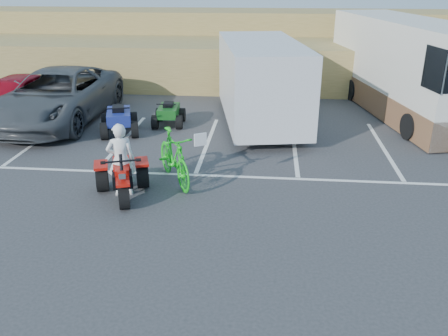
# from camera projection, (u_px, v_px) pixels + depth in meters

# --- Properties ---
(ground) EXTENTS (100.00, 100.00, 0.00)m
(ground) POSITION_uv_depth(u_px,v_px,m) (178.00, 218.00, 10.32)
(ground) COLOR #323235
(ground) RESTS_ON ground
(parking_stripes) EXTENTS (28.00, 5.16, 0.01)m
(parking_stripes) POSITION_uv_depth(u_px,v_px,m) (233.00, 154.00, 13.98)
(parking_stripes) COLOR white
(parking_stripes) RESTS_ON ground
(grass_embankment) EXTENTS (40.00, 8.50, 3.10)m
(grass_embankment) POSITION_uv_depth(u_px,v_px,m) (234.00, 48.00, 24.02)
(grass_embankment) COLOR olive
(grass_embankment) RESTS_ON ground
(red_trike_atv) EXTENTS (1.77, 2.05, 1.12)m
(red_trike_atv) POSITION_uv_depth(u_px,v_px,m) (124.00, 197.00, 11.32)
(red_trike_atv) COLOR #B8120A
(red_trike_atv) RESTS_ON ground
(rider) EXTENTS (0.75, 0.61, 1.78)m
(rider) POSITION_uv_depth(u_px,v_px,m) (121.00, 160.00, 11.11)
(rider) COLOR white
(rider) RESTS_ON ground
(green_dirt_bike) EXTENTS (1.65, 2.27, 1.35)m
(green_dirt_bike) POSITION_uv_depth(u_px,v_px,m) (174.00, 157.00, 11.87)
(green_dirt_bike) COLOR #14BF19
(green_dirt_bike) RESTS_ON ground
(grey_pickup) EXTENTS (3.12, 6.59, 1.82)m
(grey_pickup) POSITION_uv_depth(u_px,v_px,m) (57.00, 96.00, 16.77)
(grey_pickup) COLOR #44474B
(grey_pickup) RESTS_ON ground
(red_car) EXTENTS (1.85, 4.56, 1.55)m
(red_car) POSITION_uv_depth(u_px,v_px,m) (14.00, 97.00, 17.26)
(red_car) COLOR maroon
(red_car) RESTS_ON ground
(cargo_trailer) EXTENTS (3.46, 6.41, 2.84)m
(cargo_trailer) POSITION_uv_depth(u_px,v_px,m) (261.00, 81.00, 16.19)
(cargo_trailer) COLOR silver
(cargo_trailer) RESTS_ON ground
(rv_motorhome) EXTENTS (4.22, 9.64, 3.36)m
(rv_motorhome) POSITION_uv_depth(u_px,v_px,m) (402.00, 73.00, 17.78)
(rv_motorhome) COLOR silver
(rv_motorhome) RESTS_ON ground
(quad_atv_blue) EXTENTS (1.60, 1.87, 1.04)m
(quad_atv_blue) POSITION_uv_depth(u_px,v_px,m) (120.00, 133.00, 15.78)
(quad_atv_blue) COLOR navy
(quad_atv_blue) RESTS_ON ground
(quad_atv_green) EXTENTS (1.12, 1.44, 0.90)m
(quad_atv_green) POSITION_uv_depth(u_px,v_px,m) (169.00, 125.00, 16.66)
(quad_atv_green) COLOR #125017
(quad_atv_green) RESTS_ON ground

